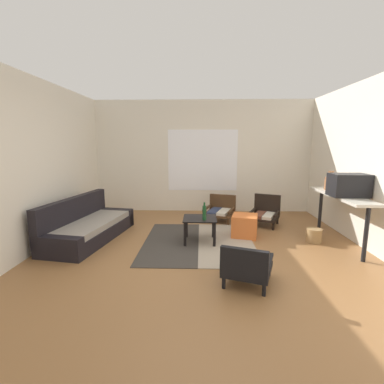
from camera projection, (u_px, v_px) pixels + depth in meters
ground_plane at (203, 259)px, 4.11m from camera, size 7.80×7.80×0.00m
far_wall_with_window at (203, 157)px, 6.89m from camera, size 5.60×0.13×2.70m
side_wall_left at (29, 165)px, 4.26m from camera, size 0.12×6.60×2.70m
area_rug at (199, 242)px, 4.82m from camera, size 1.86×2.08×0.01m
couch at (88, 227)px, 4.95m from camera, size 1.08×2.06×0.74m
coffee_table at (200, 223)px, 4.78m from camera, size 0.56×0.53×0.43m
armchair_by_window at (220, 209)px, 6.20m from camera, size 0.76×0.78×0.53m
armchair_striped_foreground at (247, 266)px, 3.34m from camera, size 0.71×0.75×0.52m
armchair_corner at (265, 212)px, 5.84m from camera, size 0.73×0.76×0.61m
ottoman_orange at (245, 226)px, 5.10m from camera, size 0.53×0.53×0.40m
console_shelf at (341, 200)px, 4.67m from camera, size 0.41×1.66×0.84m
crt_television at (348, 185)px, 4.44m from camera, size 0.55×0.37×0.36m
clay_vase at (330, 183)px, 5.07m from camera, size 0.20×0.20×0.34m
glass_bottle at (204, 212)px, 4.63m from camera, size 0.06×0.06×0.30m
wicker_basket at (314, 235)px, 4.82m from camera, size 0.25×0.25×0.24m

